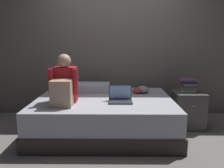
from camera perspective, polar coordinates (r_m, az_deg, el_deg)
The scene contains 9 objects.
ground_plane at distance 3.13m, azimuth 1.60°, elevation -14.21°, with size 8.00×8.00×0.00m, color gray.
wall_back at distance 4.03m, azimuth 1.38°, elevation 11.27°, with size 5.60×0.10×2.70m, color slate.
bed at distance 3.31m, azimuth -1.97°, elevation -8.01°, with size 2.00×1.50×0.51m.
nightstand at distance 3.67m, azimuth 19.03°, elevation -6.26°, with size 0.44×0.46×0.56m.
person_sitting at distance 2.99m, azimuth -12.29°, elevation -0.23°, with size 0.39×0.44×0.66m.
laptop at distance 3.04m, azimuth 2.17°, elevation -3.56°, with size 0.32×0.23×0.22m.
pillow at distance 3.67m, azimuth -5.03°, elevation -0.88°, with size 0.56×0.36×0.13m, color silver.
book_stack at distance 3.59m, azimuth 19.16°, elevation -0.27°, with size 0.24×0.16×0.20m.
clothes_pile at distance 3.56m, azimuth 7.48°, elevation -1.56°, with size 0.27×0.22×0.11m.
Camera 1 is at (-0.06, -2.83, 1.33)m, focal length 35.37 mm.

